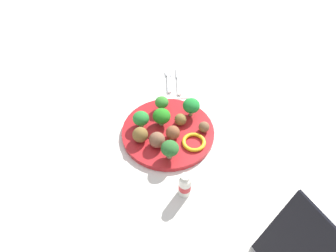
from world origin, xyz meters
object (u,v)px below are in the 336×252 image
object	(u,v)px
broccoli_floret_back_left	(191,106)
meatball_back_right	(173,133)
napkin	(174,82)
plate	(168,132)
fork	(169,80)
meatball_front_left	(157,140)
meatball_far_rim	(204,127)
meatball_mid_right	(140,135)
meatball_mid_left	(181,120)
broccoli_floret_far_rim	(162,116)
yogurt_bottle	(185,185)
pepper_ring_front_right	(194,142)
broccoli_floret_mid_left	(170,149)
knife	(179,80)
broccoli_floret_front_left	(162,102)
broccoli_floret_back_right	(141,119)

from	to	relation	value
broccoli_floret_back_left	meatball_back_right	size ratio (longest dim) A/B	1.44
meatball_back_right	napkin	xyz separation A→B (m)	(0.27, 0.01, -0.03)
plate	fork	bearing A→B (deg)	2.79
meatball_front_left	fork	distance (m)	0.31
meatball_far_rim	meatball_mid_right	xyz separation A→B (m)	(-0.05, 0.19, 0.01)
meatball_mid_left	meatball_mid_right	distance (m)	0.14
meatball_back_right	broccoli_floret_far_rim	bearing A→B (deg)	35.29
plate	napkin	distance (m)	0.24
yogurt_bottle	napkin	bearing A→B (deg)	6.33
pepper_ring_front_right	broccoli_floret_mid_left	bearing A→B (deg)	128.36
pepper_ring_front_right	fork	distance (m)	0.31
broccoli_floret_far_rim	broccoli_floret_mid_left	size ratio (longest dim) A/B	0.95
yogurt_bottle	broccoli_floret_mid_left	bearing A→B (deg)	23.47
broccoli_floret_back_left	pepper_ring_front_right	size ratio (longest dim) A/B	0.86
broccoli_floret_far_rim	knife	size ratio (longest dim) A/B	0.38
fork	yogurt_bottle	size ratio (longest dim) A/B	1.54
fork	yogurt_bottle	world-z (taller)	yogurt_bottle
broccoli_floret_front_left	meatball_mid_right	xyz separation A→B (m)	(-0.13, 0.05, -0.01)
knife	meatball_front_left	bearing A→B (deg)	170.44
plate	broccoli_floret_back_left	size ratio (longest dim) A/B	4.67
broccoli_floret_back_right	meatball_back_right	bearing A→B (deg)	-112.58
napkin	meatball_far_rim	bearing A→B (deg)	-156.81
broccoli_floret_front_left	meatball_front_left	size ratio (longest dim) A/B	1.03
meatball_mid_left	meatball_mid_right	bearing A→B (deg)	122.16
knife	pepper_ring_front_right	bearing A→B (deg)	-169.62
meatball_far_rim	broccoli_floret_back_right	bearing A→B (deg)	87.21
meatball_far_rim	fork	bearing A→B (deg)	26.33
broccoli_floret_back_right	meatball_far_rim	bearing A→B (deg)	-92.79
plate	yogurt_bottle	xyz separation A→B (m)	(-0.20, -0.06, 0.03)
knife	plate	bearing A→B (deg)	174.53
meatball_far_rim	fork	size ratio (longest dim) A/B	0.27
napkin	yogurt_bottle	bearing A→B (deg)	-173.67
meatball_far_rim	meatball_front_left	distance (m)	0.15
plate	meatball_front_left	distance (m)	0.07
broccoli_floret_back_right	pepper_ring_front_right	xyz separation A→B (m)	(-0.06, -0.16, -0.03)
fork	yogurt_bottle	distance (m)	0.45
broccoli_floret_front_left	meatball_mid_left	world-z (taller)	broccoli_floret_front_left
broccoli_floret_far_rim	meatball_back_right	distance (m)	0.06
pepper_ring_front_right	knife	distance (m)	0.30
meatball_front_left	napkin	world-z (taller)	meatball_front_left
meatball_mid_right	broccoli_floret_front_left	bearing A→B (deg)	-21.87
broccoli_floret_far_rim	napkin	distance (m)	0.22
pepper_ring_front_right	fork	size ratio (longest dim) A/B	0.58
napkin	broccoli_floret_back_left	bearing A→B (deg)	-160.17
broccoli_floret_back_right	napkin	xyz separation A→B (m)	(0.23, -0.09, -0.04)
meatball_mid_right	meatball_mid_left	bearing A→B (deg)	-57.84
broccoli_floret_back_left	meatball_mid_left	distance (m)	0.06
meatball_back_right	broccoli_floret_mid_left	bearing A→B (deg)	176.22
meatball_front_left	knife	xyz separation A→B (m)	(0.31, -0.05, -0.03)
meatball_far_rim	yogurt_bottle	size ratio (longest dim) A/B	0.42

